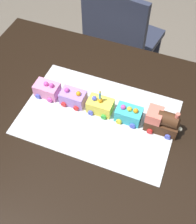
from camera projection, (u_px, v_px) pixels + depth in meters
The scene contains 10 objects.
ground_plane at pixel (105, 199), 1.71m from camera, with size 8.00×8.00×0.00m, color #6B6054.
dining_table at pixel (107, 144), 1.20m from camera, with size 1.40×1.00×0.74m.
chair at pixel (121, 41), 1.85m from camera, with size 0.46×0.46×0.86m.
cake_board at pixel (98, 117), 1.15m from camera, with size 0.60×0.40×0.00m, color silver.
cake_locomotive at pixel (162, 121), 1.08m from camera, with size 0.14×0.08×0.12m.
cake_car_flatbed_turquoise at pixel (129, 114), 1.12m from camera, with size 0.10×0.08×0.07m.
cake_car_hopper_lemon at pixel (100, 106), 1.15m from camera, with size 0.10×0.08×0.07m.
cake_car_tanker_lavender at pixel (73, 97), 1.18m from camera, with size 0.10×0.08×0.07m.
cake_car_caboose_bubblegum at pixel (47, 89), 1.20m from camera, with size 0.10×0.08×0.07m.
birthday_candle at pixel (100, 95), 1.10m from camera, with size 0.01×0.01×0.05m.
Camera 1 is at (-0.19, 0.59, 1.68)m, focal length 46.54 mm.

